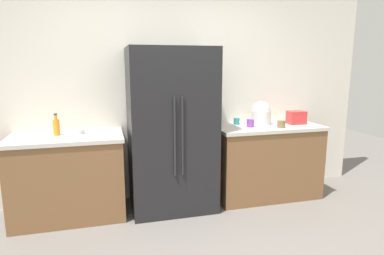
% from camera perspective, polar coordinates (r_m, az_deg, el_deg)
% --- Properties ---
extents(kitchen_back_panel, '(5.28, 0.10, 2.92)m').
position_cam_1_polar(kitchen_back_panel, '(4.03, -4.87, 8.44)').
color(kitchen_back_panel, silver).
rests_on(kitchen_back_panel, ground_plane).
extents(counter_left, '(1.16, 0.68, 0.90)m').
position_cam_1_polar(counter_left, '(3.79, -20.60, -7.97)').
color(counter_left, brown).
rests_on(counter_left, ground_plane).
extents(counter_right, '(1.30, 0.68, 0.90)m').
position_cam_1_polar(counter_right, '(4.22, 12.57, -5.60)').
color(counter_right, brown).
rests_on(counter_right, ground_plane).
extents(refrigerator, '(0.94, 0.72, 1.82)m').
position_cam_1_polar(refrigerator, '(3.69, -3.55, -0.44)').
color(refrigerator, black).
rests_on(refrigerator, ground_plane).
extents(toaster, '(0.21, 0.15, 0.16)m').
position_cam_1_polar(toaster, '(4.29, 17.67, 1.68)').
color(toaster, red).
rests_on(toaster, counter_right).
extents(rice_cooker, '(0.25, 0.25, 0.29)m').
position_cam_1_polar(rice_cooker, '(4.16, 11.91, 2.37)').
color(rice_cooker, silver).
rests_on(rice_cooker, counter_right).
extents(bottle_a, '(0.07, 0.07, 0.23)m').
position_cam_1_polar(bottle_a, '(3.71, -22.51, 0.12)').
color(bottle_a, orange).
rests_on(bottle_a, counter_left).
extents(cup_a, '(0.09, 0.09, 0.09)m').
position_cam_1_polar(cup_a, '(3.96, 10.09, 0.77)').
color(cup_a, purple).
rests_on(cup_a, counter_right).
extents(cup_b, '(0.09, 0.09, 0.09)m').
position_cam_1_polar(cup_b, '(3.99, 15.23, 0.59)').
color(cup_b, brown).
rests_on(cup_b, counter_right).
extents(cup_c, '(0.07, 0.07, 0.08)m').
position_cam_1_polar(cup_c, '(4.10, 7.76, 1.10)').
color(cup_c, teal).
rests_on(cup_c, counter_right).
extents(bowl_a, '(0.14, 0.14, 0.05)m').
position_cam_1_polar(bowl_a, '(3.73, -19.27, -0.66)').
color(bowl_a, white).
rests_on(bowl_a, counter_left).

